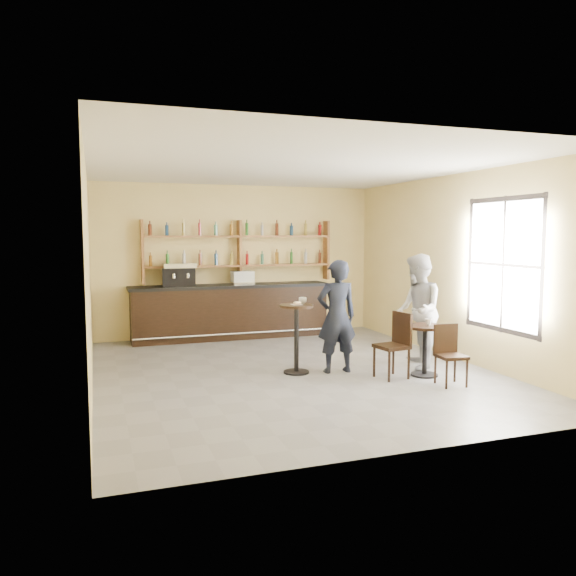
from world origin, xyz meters
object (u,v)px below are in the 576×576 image
object	(u,v)px
cafe_table	(425,351)
chair_south	(451,356)
bar_counter	(231,311)
man_main	(337,316)
patron_second	(417,311)
espresso_machine	(179,275)
pastry_case	(242,278)
pedestal_table	(296,339)
chair_west	(392,346)

from	to	relation	value
cafe_table	chair_south	xyz separation A→B (m)	(0.05, -0.60, 0.04)
bar_counter	man_main	xyz separation A→B (m)	(0.89, -3.41, 0.33)
man_main	patron_second	bearing A→B (deg)	177.32
espresso_machine	pastry_case	world-z (taller)	espresso_machine
pedestal_table	chair_south	xyz separation A→B (m)	(1.85, -1.40, -0.10)
espresso_machine	pastry_case	xyz separation A→B (m)	(1.31, 0.00, -0.09)
pedestal_table	cafe_table	xyz separation A→B (m)	(1.80, -0.80, -0.15)
chair_south	patron_second	bearing A→B (deg)	88.24
pastry_case	espresso_machine	bearing A→B (deg)	-170.58
man_main	chair_south	xyz separation A→B (m)	(1.24, -1.25, -0.45)
chair_south	patron_second	size ratio (longest dim) A/B	0.47
bar_counter	pedestal_table	bearing A→B (deg)	-85.20
man_main	bar_counter	bearing A→B (deg)	-72.78
bar_counter	cafe_table	xyz separation A→B (m)	(2.08, -4.07, -0.17)
cafe_table	chair_south	bearing A→B (deg)	-85.24
pastry_case	pedestal_table	world-z (taller)	pastry_case
chair_south	patron_second	distance (m)	1.24
pastry_case	man_main	distance (m)	3.49
cafe_table	chair_west	bearing A→B (deg)	174.81
bar_counter	pastry_case	size ratio (longest dim) A/B	9.13
chair_west	patron_second	xyz separation A→B (m)	(0.73, 0.48, 0.43)
espresso_machine	chair_south	distance (m)	5.72
pedestal_table	man_main	xyz separation A→B (m)	(0.61, -0.15, 0.35)
espresso_machine	chair_west	bearing A→B (deg)	-47.54
espresso_machine	man_main	distance (m)	3.96
bar_counter	pedestal_table	size ratio (longest dim) A/B	3.84
bar_counter	espresso_machine	world-z (taller)	espresso_machine
bar_counter	man_main	world-z (taller)	man_main
pedestal_table	chair_west	xyz separation A→B (m)	(1.25, -0.75, -0.04)
chair_south	espresso_machine	bearing A→B (deg)	129.18
pedestal_table	chair_south	world-z (taller)	pedestal_table
patron_second	bar_counter	bearing A→B (deg)	-125.28
bar_counter	chair_south	world-z (taller)	bar_counter
pedestal_table	man_main	world-z (taller)	man_main
bar_counter	espresso_machine	distance (m)	1.32
man_main	patron_second	xyz separation A→B (m)	(1.37, -0.13, 0.04)
man_main	patron_second	world-z (taller)	patron_second
espresso_machine	chair_west	size ratio (longest dim) A/B	0.65
espresso_machine	cafe_table	size ratio (longest dim) A/B	0.83
pastry_case	bar_counter	bearing A→B (deg)	-170.58
bar_counter	pastry_case	xyz separation A→B (m)	(0.26, 0.00, 0.70)
pedestal_table	cafe_table	bearing A→B (deg)	-24.03
chair_west	espresso_machine	bearing A→B (deg)	-155.94
espresso_machine	chair_west	world-z (taller)	espresso_machine
bar_counter	pedestal_table	distance (m)	3.28
bar_counter	espresso_machine	size ratio (longest dim) A/B	6.41
espresso_machine	cafe_table	world-z (taller)	espresso_machine
pastry_case	cafe_table	bearing A→B (deg)	-56.48
pastry_case	man_main	size ratio (longest dim) A/B	0.26
pedestal_table	chair_south	bearing A→B (deg)	-37.16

